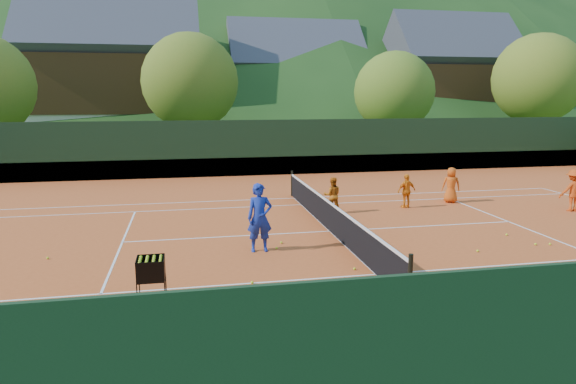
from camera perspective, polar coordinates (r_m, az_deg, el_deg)
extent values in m
plane|color=#284B17|center=(16.57, 4.68, -4.43)|extent=(400.00, 400.00, 0.00)
cube|color=#C04E1F|center=(16.57, 4.69, -4.40)|extent=(40.00, 24.00, 0.02)
imported|color=navy|center=(14.24, -3.16, -2.87)|extent=(0.70, 0.47, 1.92)
imported|color=#CC6212|center=(19.00, 4.95, -0.35)|extent=(0.72, 0.60, 1.33)
imported|color=orange|center=(20.30, 13.04, 0.11)|extent=(0.81, 0.44, 1.32)
imported|color=#D75313|center=(21.77, 17.66, 0.75)|extent=(0.83, 0.69, 1.44)
imported|color=#D24712|center=(21.98, 29.13, 0.17)|extent=(1.08, 0.70, 1.58)
sphere|color=#C5F128|center=(14.63, -1.27, -6.24)|extent=(0.07, 0.07, 0.07)
sphere|color=#C5F128|center=(12.08, -4.00, -9.99)|extent=(0.07, 0.07, 0.07)
sphere|color=#C5F128|center=(10.25, -17.90, -14.43)|extent=(0.07, 0.07, 0.07)
sphere|color=#C5F128|center=(11.51, -1.90, -11.05)|extent=(0.07, 0.07, 0.07)
sphere|color=#C5F128|center=(17.38, 23.12, -4.37)|extent=(0.07, 0.07, 0.07)
sphere|color=#C5F128|center=(16.84, 27.10, -5.17)|extent=(0.07, 0.07, 0.07)
sphere|color=#C5F128|center=(9.80, -18.60, -15.69)|extent=(0.07, 0.07, 0.07)
sphere|color=#C5F128|center=(16.64, 25.80, -5.24)|extent=(0.07, 0.07, 0.07)
sphere|color=#C5F128|center=(15.18, -25.15, -6.65)|extent=(0.07, 0.07, 0.07)
sphere|color=#C5F128|center=(15.31, 20.32, -6.15)|extent=(0.07, 0.07, 0.07)
sphere|color=#C5F128|center=(12.17, -25.27, -10.88)|extent=(0.07, 0.07, 0.07)
sphere|color=#C5F128|center=(10.28, -1.47, -13.82)|extent=(0.07, 0.07, 0.07)
sphere|color=#C5F128|center=(15.16, -0.74, -5.63)|extent=(0.07, 0.07, 0.07)
sphere|color=#C5F128|center=(13.06, 7.40, -8.45)|extent=(0.07, 0.07, 0.07)
sphere|color=#C5F128|center=(10.56, 24.89, -14.18)|extent=(0.07, 0.07, 0.07)
sphere|color=#C5F128|center=(8.91, 16.75, -18.41)|extent=(0.07, 0.07, 0.07)
cube|color=white|center=(11.66, 12.24, -11.17)|extent=(23.77, 0.06, 0.00)
cube|color=white|center=(21.75, 0.72, -0.67)|extent=(23.77, 0.06, 0.00)
cube|color=white|center=(12.84, 9.79, -9.00)|extent=(23.77, 0.06, 0.00)
cube|color=white|center=(20.44, 1.52, -1.42)|extent=(23.77, 0.06, 0.00)
cube|color=white|center=(16.08, -17.92, -5.32)|extent=(0.06, 8.23, 0.00)
cube|color=white|center=(19.30, 23.31, -3.04)|extent=(0.06, 8.23, 0.00)
cube|color=white|center=(16.57, 4.69, -4.35)|extent=(12.80, 0.06, 0.00)
cube|color=silver|center=(16.57, 4.69, -4.35)|extent=(0.06, 10.97, 0.00)
cube|color=black|center=(16.46, 4.71, -2.85)|extent=(0.03, 11.97, 0.90)
cube|color=white|center=(16.35, 4.74, -1.25)|extent=(0.05, 11.97, 0.06)
cylinder|color=black|center=(11.04, 13.39, -9.45)|extent=(0.10, 0.10, 1.10)
cylinder|color=black|center=(22.13, 0.46, 0.97)|extent=(0.10, 0.10, 1.10)
cube|color=black|center=(27.87, -2.07, 4.95)|extent=(40.00, 0.05, 3.00)
cube|color=#195929|center=(27.99, -2.05, 2.91)|extent=(40.40, 0.05, 1.00)
cylinder|color=black|center=(11.03, -16.41, -11.16)|extent=(0.02, 0.02, 0.55)
cylinder|color=black|center=(10.99, -13.50, -11.10)|extent=(0.02, 0.02, 0.55)
cylinder|color=black|center=(11.54, -16.18, -10.16)|extent=(0.02, 0.02, 0.55)
cylinder|color=black|center=(11.50, -13.41, -10.09)|extent=(0.02, 0.02, 0.55)
cube|color=black|center=(11.16, -14.94, -9.30)|extent=(0.55, 0.55, 0.02)
cube|color=black|center=(10.83, -15.09, -8.67)|extent=(0.55, 0.02, 0.45)
cube|color=black|center=(11.35, -14.92, -7.76)|extent=(0.55, 0.02, 0.45)
cube|color=black|center=(11.11, -16.43, -8.24)|extent=(0.02, 0.55, 0.45)
cube|color=black|center=(11.07, -13.57, -8.17)|extent=(0.02, 0.55, 0.45)
sphere|color=#CCE526|center=(10.85, -16.20, -7.63)|extent=(0.07, 0.07, 0.07)
sphere|color=#CCE526|center=(10.98, -16.14, -7.41)|extent=(0.07, 0.07, 0.07)
sphere|color=#CCE526|center=(11.11, -16.09, -7.19)|extent=(0.07, 0.07, 0.07)
sphere|color=#CCE526|center=(11.24, -16.03, -6.98)|extent=(0.07, 0.07, 0.07)
sphere|color=#CCE526|center=(10.84, -15.48, -7.61)|extent=(0.07, 0.07, 0.07)
sphere|color=#CCE526|center=(10.97, -15.43, -7.39)|extent=(0.07, 0.07, 0.07)
sphere|color=#CCE526|center=(11.10, -15.38, -7.17)|extent=(0.07, 0.07, 0.07)
sphere|color=#CCE526|center=(11.23, -15.33, -6.96)|extent=(0.07, 0.07, 0.07)
sphere|color=#CCE526|center=(10.83, -14.75, -7.59)|extent=(0.07, 0.07, 0.07)
sphere|color=#CCE526|center=(10.96, -14.71, -7.37)|extent=(0.07, 0.07, 0.07)
sphere|color=#CCE526|center=(11.09, -14.67, -7.15)|extent=(0.07, 0.07, 0.07)
sphere|color=#CCE526|center=(11.22, -14.63, -6.94)|extent=(0.07, 0.07, 0.07)
sphere|color=#CCE526|center=(10.82, -14.02, -7.57)|extent=(0.07, 0.07, 0.07)
sphere|color=#CCE526|center=(10.95, -13.99, -7.35)|extent=(0.07, 0.07, 0.07)
sphere|color=#CCE526|center=(11.08, -13.96, -7.13)|extent=(0.07, 0.07, 0.07)
sphere|color=#CCE526|center=(11.21, -13.93, -6.92)|extent=(0.07, 0.07, 0.07)
cube|color=beige|center=(45.80, -18.37, 6.58)|extent=(12.00, 9.00, 2.88)
cube|color=#37210F|center=(45.71, -18.64, 11.18)|extent=(12.24, 9.18, 4.48)
cube|color=#3F3F47|center=(45.85, -18.86, 14.73)|extent=(13.80, 9.93, 9.93)
cube|color=beige|center=(50.55, 0.65, 7.26)|extent=(11.00, 8.00, 2.52)
cube|color=#361D0E|center=(50.46, 0.66, 10.91)|extent=(11.22, 8.16, 3.92)
cube|color=#42424A|center=(50.53, 0.67, 13.82)|extent=(12.65, 8.82, 8.82)
cube|color=beige|center=(51.62, 17.12, 6.96)|extent=(10.00, 8.00, 2.70)
cube|color=#3C2210|center=(51.54, 17.33, 10.79)|extent=(10.20, 8.16, 4.20)
cube|color=#3D3D45|center=(51.63, 17.50, 13.78)|extent=(11.50, 8.82, 8.82)
cylinder|color=#3F2919|center=(35.49, -10.60, 5.89)|extent=(0.36, 0.36, 2.88)
sphere|color=#486B1C|center=(35.38, -10.81, 11.97)|extent=(6.40, 6.40, 6.40)
cylinder|color=#3D2818|center=(37.41, 11.52, 5.82)|extent=(0.36, 0.36, 2.52)
sphere|color=#436F1D|center=(37.28, 11.71, 10.86)|extent=(5.60, 5.60, 5.60)
cylinder|color=#3E2619|center=(44.25, 25.59, 6.07)|extent=(0.36, 0.36, 3.06)
sphere|color=#4E6F1D|center=(44.18, 26.01, 11.23)|extent=(6.80, 6.80, 6.80)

